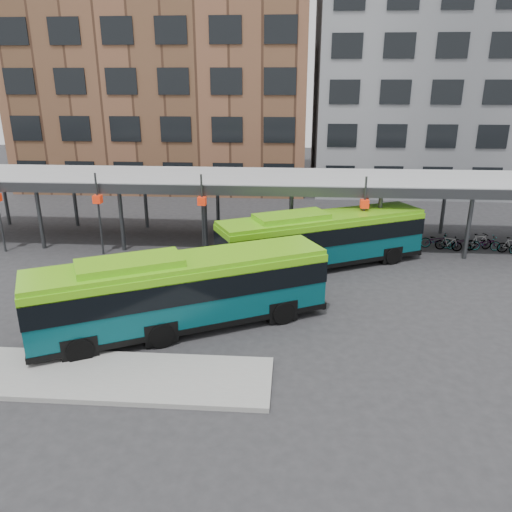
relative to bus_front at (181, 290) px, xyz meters
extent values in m
plane|color=#28282B|center=(2.33, -0.85, -1.71)|extent=(120.00, 120.00, 0.00)
cube|color=gray|center=(-3.17, -3.85, -1.62)|extent=(14.00, 3.00, 0.18)
cube|color=#999B9E|center=(2.33, 12.15, 2.29)|extent=(40.00, 6.00, 0.35)
cube|color=#383A3D|center=(2.33, 9.15, 2.14)|extent=(40.00, 0.15, 0.55)
cylinder|color=#383A3D|center=(-15.67, 14.65, 0.19)|extent=(0.24, 0.24, 3.80)
cylinder|color=#383A3D|center=(-10.67, 9.65, 0.19)|extent=(0.24, 0.24, 3.80)
cylinder|color=#383A3D|center=(-10.67, 14.65, 0.19)|extent=(0.24, 0.24, 3.80)
cylinder|color=#383A3D|center=(-5.67, 9.65, 0.19)|extent=(0.24, 0.24, 3.80)
cylinder|color=#383A3D|center=(-5.67, 14.65, 0.19)|extent=(0.24, 0.24, 3.80)
cylinder|color=#383A3D|center=(-0.67, 9.65, 0.19)|extent=(0.24, 0.24, 3.80)
cylinder|color=#383A3D|center=(-0.67, 14.65, 0.19)|extent=(0.24, 0.24, 3.80)
cylinder|color=#383A3D|center=(4.33, 9.65, 0.19)|extent=(0.24, 0.24, 3.80)
cylinder|color=#383A3D|center=(4.33, 14.65, 0.19)|extent=(0.24, 0.24, 3.80)
cylinder|color=#383A3D|center=(9.33, 9.65, 0.19)|extent=(0.24, 0.24, 3.80)
cylinder|color=#383A3D|center=(9.33, 14.65, 0.19)|extent=(0.24, 0.24, 3.80)
cylinder|color=#383A3D|center=(14.33, 9.65, 0.19)|extent=(0.24, 0.24, 3.80)
cylinder|color=#383A3D|center=(14.33, 14.65, 0.19)|extent=(0.24, 0.24, 3.80)
cylinder|color=#383A3D|center=(-6.67, 8.85, 0.69)|extent=(0.12, 0.12, 4.80)
cube|color=red|center=(-6.67, 8.85, 1.59)|extent=(0.45, 0.45, 0.45)
cylinder|color=#383A3D|center=(-0.67, 8.85, 0.69)|extent=(0.12, 0.12, 4.80)
cube|color=red|center=(-0.67, 8.85, 1.59)|extent=(0.45, 0.45, 0.45)
cylinder|color=#383A3D|center=(8.33, 8.85, 0.69)|extent=(0.12, 0.12, 4.80)
cube|color=red|center=(8.33, 8.85, 1.59)|extent=(0.45, 0.45, 0.45)
cube|color=brown|center=(-7.67, 31.15, 9.29)|extent=(26.00, 14.00, 22.00)
cube|color=slate|center=(18.33, 31.15, 8.29)|extent=(24.00, 14.00, 20.00)
cube|color=#06424A|center=(0.04, 0.02, -0.13)|extent=(11.69, 7.53, 2.47)
cube|color=black|center=(0.04, 0.02, 0.36)|extent=(11.76, 7.60, 0.94)
cube|color=#65BE13|center=(0.04, 0.02, 1.20)|extent=(11.65, 7.44, 0.20)
cube|color=#65BE13|center=(-1.72, -0.87, 1.40)|extent=(4.33, 3.36, 0.35)
cube|color=black|center=(0.04, 0.02, -1.25)|extent=(11.77, 7.61, 0.24)
cylinder|color=black|center=(4.11, 0.72, -1.22)|extent=(1.02, 0.71, 0.99)
cylinder|color=black|center=(3.03, 2.87, -1.22)|extent=(1.02, 0.71, 0.99)
cylinder|color=black|center=(-0.47, -1.59, -1.22)|extent=(1.02, 0.71, 0.99)
cylinder|color=black|center=(-1.56, 0.57, -1.22)|extent=(1.02, 0.71, 0.99)
cylinder|color=black|center=(-3.12, -2.92, -1.22)|extent=(1.02, 0.71, 0.99)
cylinder|color=black|center=(-4.20, -0.77, -1.22)|extent=(1.02, 0.71, 0.99)
cube|color=#06424A|center=(6.07, 7.70, -0.18)|extent=(11.31, 7.32, 2.39)
cube|color=black|center=(6.07, 7.70, 0.30)|extent=(11.38, 7.40, 0.91)
cube|color=#65BE13|center=(6.07, 7.70, 1.11)|extent=(11.27, 7.24, 0.19)
cube|color=#65BE13|center=(4.36, 6.83, 1.30)|extent=(4.19, 3.27, 0.33)
cube|color=black|center=(6.07, 7.70, -1.26)|extent=(11.39, 7.40, 0.23)
cylinder|color=black|center=(10.00, 8.39, -1.23)|extent=(0.98, 0.69, 0.96)
cylinder|color=black|center=(8.95, 10.47, -1.23)|extent=(0.98, 0.69, 0.96)
cylinder|color=black|center=(5.57, 6.14, -1.23)|extent=(0.98, 0.69, 0.96)
cylinder|color=black|center=(4.52, 8.22, -1.23)|extent=(0.98, 0.69, 0.96)
cylinder|color=black|center=(3.01, 4.84, -1.23)|extent=(0.98, 0.69, 0.96)
cylinder|color=black|center=(1.96, 6.92, -1.23)|extent=(0.98, 0.69, 0.96)
imported|color=slate|center=(13.18, 11.44, -1.23)|extent=(1.91, 0.90, 0.96)
imported|color=slate|center=(13.81, 11.03, -1.25)|extent=(1.59, 0.84, 0.92)
imported|color=slate|center=(14.54, 11.33, -1.28)|extent=(1.70, 0.82, 0.86)
imported|color=slate|center=(15.63, 11.22, -1.19)|extent=(1.80, 0.95, 1.04)
imported|color=slate|center=(15.99, 11.15, -1.25)|extent=(1.76, 0.62, 0.93)
imported|color=slate|center=(17.37, 10.78, -1.22)|extent=(1.66, 0.63, 0.97)
camera|label=1|loc=(4.38, -18.19, 7.98)|focal=35.00mm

